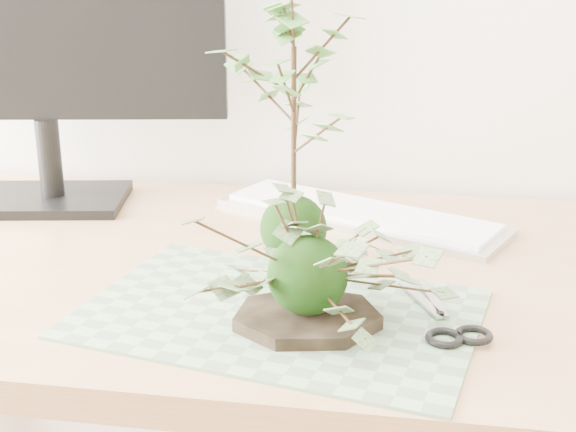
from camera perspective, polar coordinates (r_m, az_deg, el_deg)
The scene contains 8 objects.
desk at distance 1.13m, azimuth -0.29°, elevation -7.50°, with size 1.60×0.70×0.74m.
cutting_mat at distance 0.95m, azimuth -0.62°, elevation -6.93°, with size 0.45×0.30×0.00m, color #596B56.
stone_dish at distance 0.92m, azimuth 1.37°, elevation -7.26°, with size 0.17×0.17×0.01m, color black.
ivy_kokedama at distance 0.88m, azimuth 1.42°, elevation -1.66°, with size 0.26×0.26×0.18m.
maple_kokedama at distance 1.04m, azimuth 0.42°, elevation 10.72°, with size 0.27×0.27×0.38m.
keyboard at distance 1.26m, azimuth 5.14°, elevation 0.11°, with size 0.48×0.32×0.02m.
monitor at distance 1.34m, azimuth -17.31°, elevation 13.11°, with size 0.58×0.21×0.52m.
scissors at distance 0.92m, azimuth 10.99°, elevation -7.80°, with size 0.09×0.18×0.01m.
Camera 1 is at (0.15, 0.23, 1.16)m, focal length 50.00 mm.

